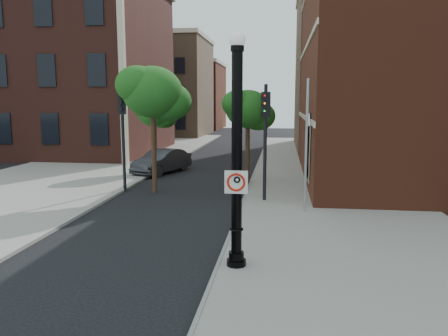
# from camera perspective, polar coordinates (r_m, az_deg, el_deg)

# --- Properties ---
(ground) EXTENTS (120.00, 120.00, 0.00)m
(ground) POSITION_cam_1_polar(r_m,az_deg,el_deg) (13.07, -9.45, -11.30)
(ground) COLOR black
(ground) RESTS_ON ground
(sidewalk_right) EXTENTS (8.00, 60.00, 0.12)m
(sidewalk_right) POSITION_cam_1_polar(r_m,az_deg,el_deg) (22.28, 13.41, -2.84)
(sidewalk_right) COLOR gray
(sidewalk_right) RESTS_ON ground
(sidewalk_left) EXTENTS (10.00, 50.00, 0.12)m
(sidewalk_left) POSITION_cam_1_polar(r_m,az_deg,el_deg) (32.60, -15.40, 0.73)
(sidewalk_left) COLOR gray
(sidewalk_left) RESTS_ON ground
(curb_edge) EXTENTS (0.10, 60.00, 0.14)m
(curb_edge) POSITION_cam_1_polar(r_m,az_deg,el_deg) (22.22, 3.21, -2.61)
(curb_edge) COLOR gray
(curb_edge) RESTS_ON ground
(victorian_building) EXTENTS (18.60, 14.60, 17.95)m
(victorian_building) POSITION_cam_1_polar(r_m,az_deg,el_deg) (40.98, -21.89, 14.19)
(victorian_building) COLOR #55271F
(victorian_building) RESTS_ON ground
(bg_building_tan_a) EXTENTS (12.00, 12.00, 12.00)m
(bg_building_tan_a) POSITION_cam_1_polar(r_m,az_deg,el_deg) (57.90, -8.29, 10.24)
(bg_building_tan_a) COLOR #816146
(bg_building_tan_a) RESTS_ON ground
(bg_building_red) EXTENTS (12.00, 12.00, 10.00)m
(bg_building_red) POSITION_cam_1_polar(r_m,az_deg,el_deg) (71.46, -5.18, 9.21)
(bg_building_red) COLOR #602817
(bg_building_red) RESTS_ON ground
(bg_building_tan_b) EXTENTS (22.00, 14.00, 14.00)m
(bg_building_tan_b) POSITION_cam_1_polar(r_m,az_deg,el_deg) (43.57, 24.48, 11.37)
(bg_building_tan_b) COLOR #816146
(bg_building_tan_b) RESTS_ON ground
(lamppost) EXTENTS (0.52, 0.52, 6.14)m
(lamppost) POSITION_cam_1_polar(r_m,az_deg,el_deg) (11.23, 1.68, 0.46)
(lamppost) COLOR black
(lamppost) RESTS_ON ground
(no_parking_sign) EXTENTS (0.60, 0.06, 0.60)m
(no_parking_sign) POSITION_cam_1_polar(r_m,az_deg,el_deg) (11.14, 1.60, -1.84)
(no_parking_sign) COLOR white
(no_parking_sign) RESTS_ON ground
(parked_car) EXTENTS (3.02, 4.76, 1.48)m
(parked_car) POSITION_cam_1_polar(r_m,az_deg,el_deg) (27.30, -8.11, 0.88)
(parked_car) COLOR #2D2E32
(parked_car) RESTS_ON ground
(traffic_signal_left) EXTENTS (0.35, 0.43, 5.21)m
(traffic_signal_left) POSITION_cam_1_polar(r_m,az_deg,el_deg) (21.81, -13.13, 6.08)
(traffic_signal_left) COLOR black
(traffic_signal_left) RESTS_ON ground
(traffic_signal_right) EXTENTS (0.42, 0.46, 5.15)m
(traffic_signal_right) POSITION_cam_1_polar(r_m,az_deg,el_deg) (18.93, 5.41, 5.77)
(traffic_signal_right) COLOR black
(traffic_signal_right) RESTS_ON ground
(utility_pole) EXTENTS (0.11, 0.11, 5.30)m
(utility_pole) POSITION_cam_1_polar(r_m,az_deg,el_deg) (17.22, 10.68, 2.60)
(utility_pole) COLOR #999999
(utility_pole) RESTS_ON ground
(street_tree_a) EXTENTS (3.37, 3.05, 6.08)m
(street_tree_a) POSITION_cam_1_polar(r_m,az_deg,el_deg) (21.21, -9.18, 9.61)
(street_tree_a) COLOR black
(street_tree_a) RESTS_ON ground
(street_tree_b) EXTENTS (2.62, 2.37, 4.73)m
(street_tree_b) POSITION_cam_1_polar(r_m,az_deg,el_deg) (28.07, -9.02, 7.19)
(street_tree_b) COLOR black
(street_tree_b) RESTS_ON ground
(street_tree_c) EXTENTS (2.79, 2.52, 5.02)m
(street_tree_c) POSITION_cam_1_polar(r_m,az_deg,el_deg) (23.16, 3.22, 7.55)
(street_tree_c) COLOR black
(street_tree_c) RESTS_ON ground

